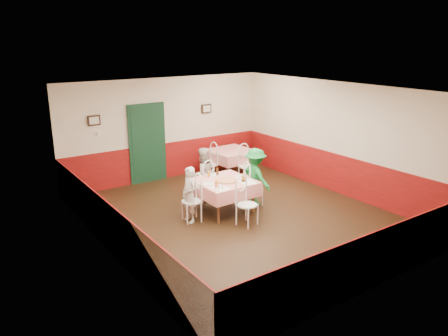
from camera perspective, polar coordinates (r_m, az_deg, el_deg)
floor at (r=9.76m, az=2.26°, el=-6.38°), size 7.00×7.00×0.00m
ceiling at (r=9.04m, az=2.46°, el=10.19°), size 7.00×7.00×0.00m
back_wall at (r=12.20m, az=-7.58°, el=5.10°), size 6.00×0.10×2.80m
front_wall at (r=6.97m, az=19.95°, el=-4.69°), size 6.00×0.10×2.80m
left_wall at (r=7.94m, az=-15.25°, el=-1.67°), size 0.10×7.00×2.80m
right_wall at (r=11.31m, az=14.64°, el=3.78°), size 0.10×7.00×2.80m
wainscot_back at (r=12.40m, az=-7.40°, el=1.01°), size 6.00×0.03×1.00m
wainscot_front at (r=7.34m, az=19.15°, el=-11.23°), size 6.00×0.03×1.00m
wainscot_left at (r=8.26m, az=-14.68°, el=-7.59°), size 0.03×7.00×1.00m
wainscot_right at (r=11.52m, az=14.27°, el=-0.59°), size 0.03×7.00×1.00m
door at (r=11.98m, az=-9.96°, el=3.06°), size 0.96×0.06×2.10m
picture_left at (r=11.32m, az=-16.63°, el=5.97°), size 0.32×0.03×0.26m
picture_right at (r=12.71m, az=-2.30°, el=7.76°), size 0.32×0.03×0.26m
thermostat at (r=11.42m, az=-16.01°, el=4.31°), size 0.10×0.03×0.10m
main_table at (r=9.86m, az=-0.00°, el=-3.76°), size 1.23×1.23×0.77m
second_table at (r=12.48m, az=0.95°, el=0.65°), size 1.17×1.17×0.77m
chair_left at (r=9.41m, az=-4.26°, el=-4.36°), size 0.49×0.49×0.90m
chair_right at (r=10.32m, az=3.87°, el=-2.42°), size 0.50×0.50×0.90m
chair_far at (r=10.50m, az=-2.66°, el=-2.04°), size 0.48×0.48×0.90m
chair_near at (r=9.20m, az=3.05°, el=-4.83°), size 0.51×0.51×0.90m
chair_second_a at (r=12.05m, az=-1.96°, el=0.44°), size 0.44×0.44×0.90m
chair_second_b at (r=11.88m, az=3.05°, el=0.18°), size 0.44×0.44×0.90m
pizza at (r=9.69m, az=0.27°, el=-1.63°), size 0.47×0.47×0.03m
plate_left at (r=9.48m, az=-2.17°, el=-2.10°), size 0.25×0.25×0.01m
plate_right at (r=9.96m, az=2.11°, el=-1.17°), size 0.25×0.25×0.01m
plate_far at (r=10.07m, az=-1.52°, el=-0.97°), size 0.25×0.25×0.01m
glass_a at (r=9.32m, az=-0.99°, el=-2.09°), size 0.07×0.07×0.12m
glass_b at (r=9.73m, az=2.58°, el=-1.21°), size 0.08×0.08×0.15m
glass_c at (r=9.98m, az=-1.97°, el=-0.78°), size 0.07×0.07×0.13m
beer_bottle at (r=10.06m, az=-0.89°, el=-0.41°), size 0.06×0.06×0.21m
shaker_a at (r=9.15m, az=-0.68°, el=-2.55°), size 0.04×0.04×0.09m
shaker_b at (r=9.13m, az=-0.21°, el=-2.59°), size 0.04×0.04×0.09m
shaker_c at (r=9.22m, az=-1.03°, el=-2.40°), size 0.04×0.04×0.09m
menu_left at (r=9.24m, az=-0.49°, el=-2.64°), size 0.36×0.44×0.00m
menu_right at (r=9.65m, az=3.10°, el=-1.81°), size 0.37×0.45×0.00m
wallet at (r=9.68m, az=2.64°, el=-1.69°), size 0.11×0.09×0.02m
diner_left at (r=9.33m, az=-4.54°, el=-3.50°), size 0.29×0.45×1.22m
diner_far at (r=10.48m, az=-2.82°, el=-0.88°), size 0.68×0.55×1.32m
diner_right at (r=10.28m, az=4.12°, el=-1.14°), size 0.57×0.92×1.36m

